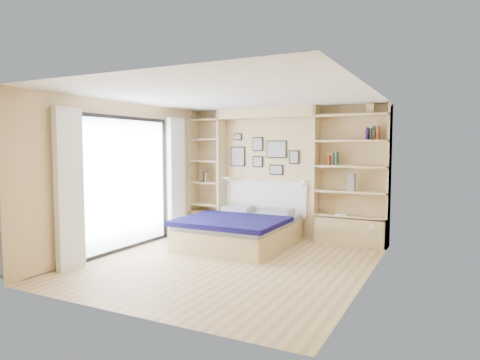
% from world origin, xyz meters
% --- Properties ---
extents(ground, '(4.50, 4.50, 0.00)m').
position_xyz_m(ground, '(0.00, 0.00, 0.00)').
color(ground, '#D3B879').
rests_on(ground, ground).
extents(room_shell, '(4.50, 4.50, 4.50)m').
position_xyz_m(room_shell, '(-0.39, 1.52, 1.08)').
color(room_shell, tan).
rests_on(room_shell, ground).
extents(bed, '(1.75, 2.18, 1.07)m').
position_xyz_m(bed, '(-0.40, 1.15, 0.28)').
color(bed, '#CEB782').
rests_on(bed, ground).
extents(photo_gallery, '(1.48, 0.02, 0.82)m').
position_xyz_m(photo_gallery, '(-0.45, 2.22, 1.60)').
color(photo_gallery, black).
rests_on(photo_gallery, ground).
extents(reading_lamps, '(1.92, 0.12, 0.15)m').
position_xyz_m(reading_lamps, '(-0.30, 2.00, 1.10)').
color(reading_lamps, silver).
rests_on(reading_lamps, ground).
extents(shelf_decor, '(3.50, 0.23, 2.03)m').
position_xyz_m(shelf_decor, '(1.19, 2.07, 1.72)').
color(shelf_decor, '#AD3E1F').
rests_on(shelf_decor, ground).
extents(deck, '(3.20, 4.00, 0.05)m').
position_xyz_m(deck, '(-3.60, 0.00, 0.00)').
color(deck, '#726354').
rests_on(deck, ground).
extents(deck_chair, '(0.77, 0.99, 0.88)m').
position_xyz_m(deck_chair, '(-3.80, -0.12, 0.42)').
color(deck_chair, tan).
rests_on(deck_chair, ground).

